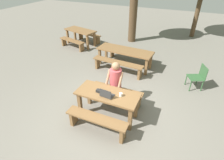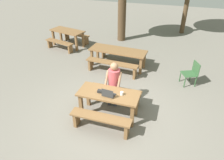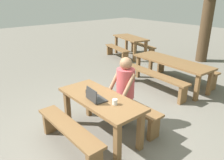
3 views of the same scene
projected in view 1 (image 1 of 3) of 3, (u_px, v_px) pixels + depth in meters
ground_plane at (108, 115)px, 4.94m from camera, size 30.00×30.00×0.00m
picnic_table_front at (108, 97)px, 4.61m from camera, size 1.61×0.69×0.74m
bench_near at (97, 121)px, 4.28m from camera, size 1.54×0.30×0.46m
bench_far at (117, 93)px, 5.24m from camera, size 1.54×0.30×0.46m
laptop at (107, 95)px, 4.40m from camera, size 0.33×0.26×0.22m
small_pouch at (99, 91)px, 4.56m from camera, size 0.12×0.10×0.07m
coffee_mug at (121, 95)px, 4.41m from camera, size 0.08×0.08×0.09m
person_seated at (115, 80)px, 5.00m from camera, size 0.44×0.42×1.31m
plastic_chair at (198, 77)px, 5.81m from camera, size 0.58×0.58×0.81m
picnic_table_mid at (80, 33)px, 8.98m from camera, size 1.73×1.05×0.77m
bench_mid_south at (72, 42)px, 8.75m from camera, size 1.48×0.63×0.42m
bench_mid_north at (89, 36)px, 9.55m from camera, size 1.48×0.63×0.42m
picnic_table_rear at (125, 52)px, 7.01m from camera, size 2.22×0.87×0.71m
bench_rear_south at (118, 64)px, 6.67m from camera, size 1.97×0.43×0.48m
bench_rear_north at (131, 52)px, 7.61m from camera, size 1.97×0.43×0.48m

